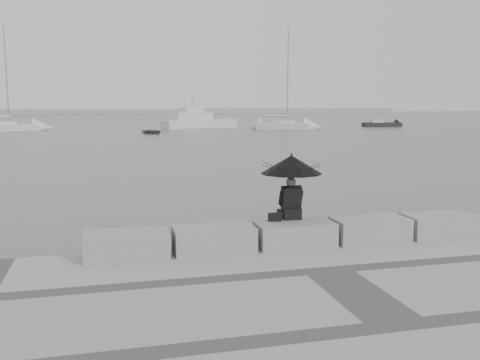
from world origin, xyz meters
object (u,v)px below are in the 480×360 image
object	(u,v)px
motor_cruiser	(199,121)
small_motorboat	(382,124)
seated_person	(291,171)
dinghy	(152,131)
sailboat_right	(284,125)
sailboat_left	(5,127)

from	to	relation	value
motor_cruiser	small_motorboat	xyz separation A→B (m)	(26.18, -2.69, -0.57)
seated_person	dinghy	size ratio (longest dim) A/B	0.47
sailboat_right	motor_cruiser	bearing A→B (deg)	176.75
sailboat_right	dinghy	world-z (taller)	sailboat_right
sailboat_left	small_motorboat	bearing A→B (deg)	-3.65
sailboat_right	dinghy	bearing A→B (deg)	-130.76
sailboat_right	motor_cruiser	world-z (taller)	sailboat_right
seated_person	sailboat_right	xyz separation A→B (m)	(18.61, 55.27, -1.49)
seated_person	motor_cruiser	distance (m)	62.85
sailboat_right	small_motorboat	bearing A→B (deg)	46.61
sailboat_right	dinghy	size ratio (longest dim) A/B	4.32
sailboat_left	dinghy	world-z (taller)	sailboat_left
sailboat_right	dinghy	xyz separation A→B (m)	(-17.32, -5.40, -0.28)
motor_cruiser	dinghy	distance (m)	14.44
sailboat_left	motor_cruiser	xyz separation A→B (m)	(24.39, 2.24, 0.37)
sailboat_left	seated_person	bearing A→B (deg)	-78.51
seated_person	sailboat_left	xyz separation A→B (m)	(-15.66, 60.00, -1.50)
motor_cruiser	small_motorboat	world-z (taller)	motor_cruiser
sailboat_left	small_motorboat	world-z (taller)	sailboat_left
sailboat_left	motor_cruiser	size ratio (longest dim) A/B	1.21
small_motorboat	sailboat_right	bearing A→B (deg)	-160.82
seated_person	sailboat_right	world-z (taller)	sailboat_right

